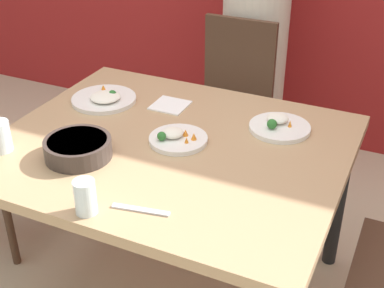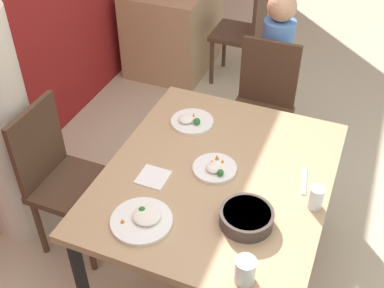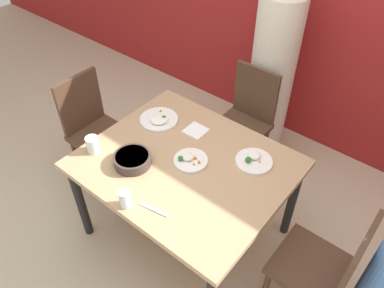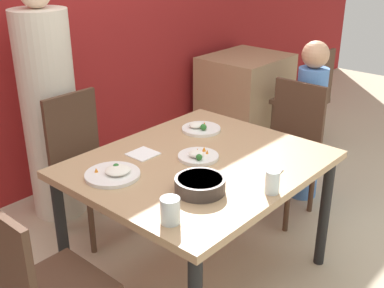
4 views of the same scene
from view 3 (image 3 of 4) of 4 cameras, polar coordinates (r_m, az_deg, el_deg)
ground_plane at (r=2.90m, az=-0.80°, el=-13.06°), size 10.00×10.00×0.00m
dining_table at (r=2.39m, az=-0.94°, el=-4.10°), size 1.25×1.05×0.73m
chair_adult_spot at (r=3.07m, az=8.15°, el=3.81°), size 0.40×0.40×0.91m
chair_child_spot at (r=2.28m, az=19.53°, el=-17.36°), size 0.40×0.40×0.91m
chair_empty_left at (r=3.05m, az=-14.73°, el=2.47°), size 0.40×0.40×0.91m
person_adult at (r=3.19m, az=12.04°, el=10.13°), size 0.36×0.36×1.59m
bowl_curry at (r=2.33m, az=-9.07°, el=-2.34°), size 0.23×0.23×0.07m
plate_rice_adult at (r=2.33m, az=-0.30°, el=-2.42°), size 0.21×0.21×0.05m
plate_rice_child at (r=2.64m, az=-5.05°, el=3.76°), size 0.27×0.27×0.05m
plate_noodles at (r=2.36m, az=9.38°, el=-2.44°), size 0.23×0.23×0.06m
glass_water_tall at (r=2.45m, az=-14.90°, el=-0.08°), size 0.08×0.08×0.11m
glass_water_short at (r=2.10m, az=-10.17°, el=-8.22°), size 0.07×0.07×0.11m
napkin_folded at (r=2.55m, az=0.58°, el=2.07°), size 0.14×0.14×0.01m
fork_steel at (r=2.10m, az=-5.85°, el=-9.89°), size 0.18×0.05×0.01m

